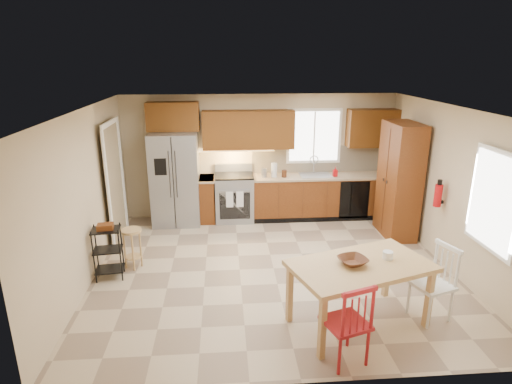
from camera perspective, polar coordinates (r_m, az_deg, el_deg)
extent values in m
plane|color=tan|center=(6.88, 2.35, -10.14)|extent=(5.50, 5.50, 0.00)
cube|color=silver|center=(6.13, 2.65, 11.01)|extent=(5.50, 5.00, 0.02)
cube|color=#CCB793|center=(8.79, 0.55, 4.82)|extent=(5.50, 0.02, 2.50)
cube|color=#CCB793|center=(4.11, 6.71, -10.92)|extent=(5.50, 0.02, 2.50)
cube|color=#CCB793|center=(6.66, -21.72, -0.73)|extent=(0.02, 5.00, 2.50)
cube|color=#CCB793|center=(7.25, 24.62, 0.35)|extent=(0.02, 5.00, 2.50)
cube|color=gray|center=(8.53, -10.69, 1.75)|extent=(0.92, 0.75, 1.82)
cube|color=gray|center=(8.67, -2.91, -0.81)|extent=(0.76, 0.63, 0.92)
cube|color=brown|center=(8.70, -6.53, -0.93)|extent=(0.30, 0.60, 0.90)
cube|color=brown|center=(8.92, 8.98, -0.54)|extent=(2.92, 0.60, 0.90)
cube|color=black|center=(8.81, 12.96, -1.03)|extent=(0.60, 0.02, 0.78)
cube|color=beige|center=(9.00, 8.79, 4.42)|extent=(2.92, 0.03, 0.55)
cube|color=#5D300F|center=(8.49, -11.01, 9.87)|extent=(1.00, 0.35, 0.55)
cube|color=#5D300F|center=(8.49, -1.03, 8.31)|extent=(1.80, 0.35, 0.75)
cube|color=#5D300F|center=(8.99, 15.25, 8.22)|extent=(1.00, 0.35, 0.75)
cube|color=white|center=(8.85, 7.74, 7.39)|extent=(1.12, 0.04, 1.12)
cube|color=gray|center=(8.76, 7.90, 1.97)|extent=(0.62, 0.46, 0.16)
cube|color=#FFBF66|center=(8.53, -3.03, 5.63)|extent=(1.60, 0.30, 0.01)
imported|color=#B50C11|center=(8.72, 10.52, 2.69)|extent=(0.09, 0.09, 0.19)
cylinder|color=silver|center=(8.53, 2.43, 2.94)|extent=(0.12, 0.12, 0.28)
cylinder|color=gray|center=(8.52, 1.08, 2.60)|extent=(0.11, 0.11, 0.18)
cylinder|color=#4D2714|center=(8.54, 3.78, 2.46)|extent=(0.10, 0.10, 0.14)
cube|color=brown|center=(8.20, 18.56, 1.47)|extent=(0.50, 0.95, 2.10)
cylinder|color=#B50C11|center=(7.36, 23.11, -0.43)|extent=(0.12, 0.12, 0.36)
cube|color=white|center=(6.23, 29.23, -1.06)|extent=(0.04, 1.02, 1.32)
cube|color=#8C7A59|center=(7.89, -18.36, 0.88)|extent=(0.04, 0.95, 2.10)
imported|color=#4D2714|center=(5.33, 12.75, -9.41)|extent=(0.43, 0.43, 0.08)
cylinder|color=silver|center=(5.55, 17.14, -8.27)|extent=(0.16, 0.16, 0.15)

